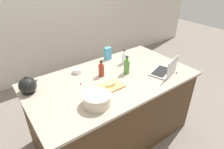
# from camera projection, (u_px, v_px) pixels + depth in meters

# --- Properties ---
(ground_plane) EXTENTS (12.00, 12.00, 0.00)m
(ground_plane) POSITION_uv_depth(u_px,v_px,m) (112.00, 133.00, 2.70)
(ground_plane) COLOR slate
(wall_back) EXTENTS (8.00, 0.10, 2.60)m
(wall_back) POSITION_uv_depth(u_px,v_px,m) (45.00, 11.00, 3.49)
(wall_back) COLOR beige
(wall_back) RESTS_ON ground
(island_counter) EXTENTS (1.96, 1.09, 0.90)m
(island_counter) POSITION_uv_depth(u_px,v_px,m) (112.00, 108.00, 2.47)
(island_counter) COLOR #4C331E
(island_counter) RESTS_ON ground
(laptop) EXTENTS (0.36, 0.31, 0.22)m
(laptop) POSITION_uv_depth(u_px,v_px,m) (165.00, 70.00, 2.31)
(laptop) COLOR #B7B7BC
(laptop) RESTS_ON island_counter
(mixing_bowl_large) EXTENTS (0.27, 0.27, 0.12)m
(mixing_bowl_large) POSITION_uv_depth(u_px,v_px,m) (97.00, 99.00, 1.80)
(mixing_bowl_large) COLOR beige
(mixing_bowl_large) RESTS_ON island_counter
(bottle_soy) EXTENTS (0.07, 0.07, 0.20)m
(bottle_soy) POSITION_uv_depth(u_px,v_px,m) (101.00, 70.00, 2.26)
(bottle_soy) COLOR maroon
(bottle_soy) RESTS_ON island_counter
(bottle_vinegar) EXTENTS (0.06, 0.06, 0.20)m
(bottle_vinegar) POSITION_uv_depth(u_px,v_px,m) (124.00, 58.00, 2.54)
(bottle_vinegar) COLOR white
(bottle_vinegar) RESTS_ON island_counter
(bottle_olive) EXTENTS (0.07, 0.07, 0.23)m
(bottle_olive) POSITION_uv_depth(u_px,v_px,m) (127.00, 67.00, 2.31)
(bottle_olive) COLOR #4C8C38
(bottle_olive) RESTS_ON island_counter
(kettle) EXTENTS (0.21, 0.18, 0.20)m
(kettle) POSITION_uv_depth(u_px,v_px,m) (28.00, 86.00, 1.97)
(kettle) COLOR black
(kettle) RESTS_ON island_counter
(cutting_board) EXTENTS (0.28, 0.19, 0.02)m
(cutting_board) POSITION_uv_depth(u_px,v_px,m) (111.00, 87.00, 2.08)
(cutting_board) COLOR tan
(cutting_board) RESTS_ON island_counter
(butter_stick_left) EXTENTS (0.11, 0.04, 0.04)m
(butter_stick_left) POSITION_uv_depth(u_px,v_px,m) (110.00, 85.00, 2.06)
(butter_stick_left) COLOR #F4E58C
(butter_stick_left) RESTS_ON cutting_board
(ramekin_small) EXTENTS (0.08, 0.08, 0.04)m
(ramekin_small) POSITION_uv_depth(u_px,v_px,m) (87.00, 91.00, 1.99)
(ramekin_small) COLOR white
(ramekin_small) RESTS_ON island_counter
(ramekin_medium) EXTENTS (0.11, 0.11, 0.05)m
(ramekin_medium) POSITION_uv_depth(u_px,v_px,m) (77.00, 71.00, 2.35)
(ramekin_medium) COLOR white
(ramekin_medium) RESTS_ON island_counter
(candy_bag) EXTENTS (0.09, 0.06, 0.17)m
(candy_bag) POSITION_uv_depth(u_px,v_px,m) (108.00, 53.00, 2.65)
(candy_bag) COLOR #4CA5CC
(candy_bag) RESTS_ON island_counter
(candy_0) EXTENTS (0.02, 0.02, 0.02)m
(candy_0) POSITION_uv_depth(u_px,v_px,m) (170.00, 69.00, 2.43)
(candy_0) COLOR #CC3399
(candy_0) RESTS_ON island_counter
(candy_1) EXTENTS (0.02, 0.02, 0.02)m
(candy_1) POSITION_uv_depth(u_px,v_px,m) (81.00, 84.00, 2.13)
(candy_1) COLOR #CC3399
(candy_1) RESTS_ON island_counter
(candy_2) EXTENTS (0.02, 0.02, 0.02)m
(candy_2) POSITION_uv_depth(u_px,v_px,m) (161.00, 70.00, 2.40)
(candy_2) COLOR blue
(candy_2) RESTS_ON island_counter
(candy_3) EXTENTS (0.02, 0.02, 0.02)m
(candy_3) POSITION_uv_depth(u_px,v_px,m) (177.00, 73.00, 2.34)
(candy_3) COLOR blue
(candy_3) RESTS_ON island_counter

